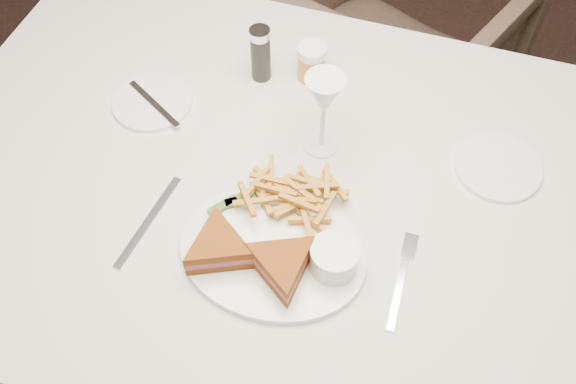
# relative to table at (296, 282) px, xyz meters

# --- Properties ---
(table) EXTENTS (1.52, 1.08, 0.75)m
(table) POSITION_rel_table_xyz_m (0.00, 0.00, 0.00)
(table) COLOR silver
(table) RESTS_ON ground
(chair_far) EXTENTS (0.86, 0.83, 0.72)m
(chair_far) POSITION_rel_table_xyz_m (-0.08, 0.82, -0.02)
(chair_far) COLOR #4A392D
(chair_far) RESTS_ON ground
(table_setting) EXTENTS (0.83, 0.60, 0.18)m
(table_setting) POSITION_rel_table_xyz_m (-0.00, -0.05, 0.41)
(table_setting) COLOR white
(table_setting) RESTS_ON table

